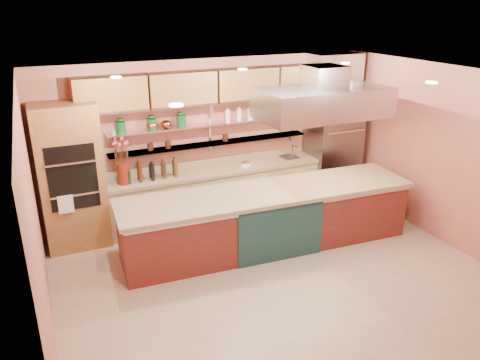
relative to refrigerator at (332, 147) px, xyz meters
name	(u,v)px	position (x,y,z in m)	size (l,w,h in m)	color
floor	(277,277)	(-2.35, -2.14, -1.06)	(6.00, 5.00, 0.02)	tan
ceiling	(283,79)	(-2.35, -2.14, 1.75)	(6.00, 5.00, 0.02)	black
wall_back	(212,138)	(-2.35, 0.36, 0.35)	(6.00, 0.04, 2.80)	#B06253
wall_front	(418,282)	(-2.35, -4.64, 0.35)	(6.00, 0.04, 2.80)	#B06253
wall_left	(36,228)	(-5.35, -2.14, 0.35)	(0.04, 5.00, 2.80)	#B06253
wall_right	(447,157)	(0.65, -2.14, 0.35)	(0.04, 5.00, 2.80)	#B06253
oven_stack	(71,177)	(-4.80, 0.04, 0.10)	(0.95, 0.64, 2.30)	olive
refrigerator	(332,147)	(0.00, 0.00, 0.00)	(0.95, 0.72, 2.10)	slate
back_counter	(217,193)	(-2.40, 0.06, -0.58)	(3.84, 0.64, 0.93)	tan
wall_shelf_lower	(212,143)	(-2.40, 0.23, 0.30)	(3.60, 0.26, 0.03)	silver
wall_shelf_upper	(212,124)	(-2.40, 0.23, 0.65)	(3.60, 0.26, 0.03)	silver
upper_cabinets	(215,87)	(-2.35, 0.18, 1.30)	(4.60, 0.36, 0.55)	olive
range_hood	(323,102)	(-1.16, -1.26, 1.20)	(2.00, 1.00, 0.45)	silver
ceiling_downlights	(275,79)	(-2.35, -1.94, 1.72)	(4.00, 2.80, 0.02)	#FFE5A5
island	(268,218)	(-2.06, -1.26, -0.57)	(4.56, 0.99, 0.95)	maroon
flower_vase	(123,173)	(-4.02, 0.01, 0.06)	(0.20, 0.20, 0.36)	#62190E
oil_bottle_cluster	(152,171)	(-3.55, 0.01, 0.03)	(0.92, 0.26, 0.29)	black
kitchen_scale	(245,163)	(-1.86, 0.01, -0.07)	(0.16, 0.12, 0.09)	silver
bar_faucet	(292,151)	(-0.84, 0.11, -0.01)	(0.03, 0.03, 0.23)	silver
copper_kettle	(166,124)	(-3.21, 0.23, 0.73)	(0.17, 0.17, 0.14)	#CC552F
green_canister	(181,121)	(-2.95, 0.23, 0.76)	(0.16, 0.16, 0.19)	#0E431A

